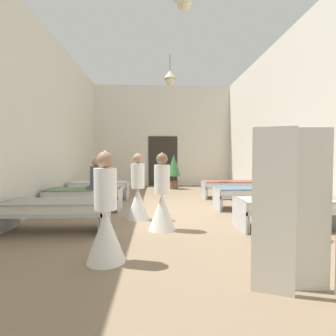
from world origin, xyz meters
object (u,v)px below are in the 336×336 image
at_px(bed_left_row_0, 56,208).
at_px(nurse_mid_aisle, 106,222).
at_px(bed_right_row_2, 231,185).
at_px(potted_plant, 174,168).
at_px(nurse_near_aisle, 162,202).
at_px(privacy_screen, 313,211).
at_px(bed_left_row_1, 84,194).
at_px(bed_left_row_2, 100,186).
at_px(patient_seated_primary, 96,178).
at_px(bed_right_row_1, 251,193).
at_px(bed_right_row_0, 286,206).
at_px(nurse_far_aisle, 138,196).

xyz_separation_m(bed_left_row_0, nurse_mid_aisle, (1.22, -1.50, 0.09)).
bearing_deg(bed_right_row_2, potted_plant, 124.89).
bearing_deg(nurse_near_aisle, privacy_screen, 158.06).
xyz_separation_m(bed_left_row_1, bed_left_row_2, (0.00, 1.90, 0.00)).
relative_size(nurse_mid_aisle, patient_seated_primary, 1.86).
relative_size(bed_right_row_1, patient_seated_primary, 2.38).
height_order(bed_right_row_1, nurse_near_aisle, nurse_near_aisle).
relative_size(patient_seated_primary, potted_plant, 0.53).
xyz_separation_m(bed_right_row_1, bed_right_row_2, (0.00, 1.90, 0.00)).
relative_size(bed_right_row_0, bed_left_row_2, 1.00).
distance_m(nurse_near_aisle, nurse_far_aisle, 1.01).
xyz_separation_m(nurse_near_aisle, nurse_far_aisle, (-0.52, 0.87, 0.00)).
bearing_deg(bed_left_row_1, bed_left_row_0, -90.00).
relative_size(bed_left_row_0, patient_seated_primary, 2.38).
xyz_separation_m(bed_left_row_0, bed_left_row_2, (0.00, 3.80, 0.00)).
height_order(bed_left_row_1, privacy_screen, privacy_screen).
xyz_separation_m(bed_right_row_0, bed_left_row_2, (-4.44, 3.80, 0.00)).
height_order(bed_left_row_1, bed_left_row_2, same).
xyz_separation_m(bed_right_row_0, nurse_far_aisle, (-2.96, 0.85, 0.09)).
relative_size(bed_right_row_0, nurse_mid_aisle, 1.28).
height_order(nurse_near_aisle, privacy_screen, privacy_screen).
xyz_separation_m(bed_left_row_1, nurse_near_aisle, (2.00, -1.91, 0.09)).
distance_m(nurse_far_aisle, privacy_screen, 3.83).
height_order(bed_right_row_1, privacy_screen, privacy_screen).
height_order(nurse_mid_aisle, nurse_far_aisle, same).
bearing_deg(bed_left_row_2, nurse_far_aisle, -63.39).
distance_m(bed_left_row_1, bed_right_row_1, 4.44).
bearing_deg(nurse_mid_aisle, bed_left_row_1, -132.52).
bearing_deg(bed_left_row_1, patient_seated_primary, -15.81).
bearing_deg(nurse_near_aisle, patient_seated_primary, -11.76).
distance_m(patient_seated_primary, potted_plant, 5.10).
height_order(bed_right_row_0, nurse_near_aisle, nurse_near_aisle).
height_order(bed_left_row_0, privacy_screen, privacy_screen).
bearing_deg(bed_right_row_2, nurse_far_aisle, -135.14).
distance_m(bed_left_row_0, privacy_screen, 4.24).
xyz_separation_m(nurse_near_aisle, potted_plant, (0.66, 6.36, 0.39)).
distance_m(nurse_far_aisle, potted_plant, 5.64).
bearing_deg(potted_plant, bed_left_row_2, -136.14).
bearing_deg(privacy_screen, bed_right_row_2, 85.67).
distance_m(bed_left_row_1, nurse_mid_aisle, 3.61).
bearing_deg(bed_right_row_0, nurse_mid_aisle, -154.98).
bearing_deg(bed_right_row_0, privacy_screen, -111.70).
distance_m(bed_right_row_0, nurse_mid_aisle, 3.55).
bearing_deg(bed_left_row_1, privacy_screen, -50.89).
xyz_separation_m(bed_right_row_0, nurse_near_aisle, (-2.44, -0.01, 0.09)).
height_order(nurse_mid_aisle, privacy_screen, privacy_screen).
bearing_deg(bed_right_row_0, bed_left_row_2, 139.41).
height_order(bed_left_row_0, nurse_mid_aisle, nurse_mid_aisle).
bearing_deg(bed_left_row_0, potted_plant, 67.31).
distance_m(bed_left_row_1, potted_plant, 5.21).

